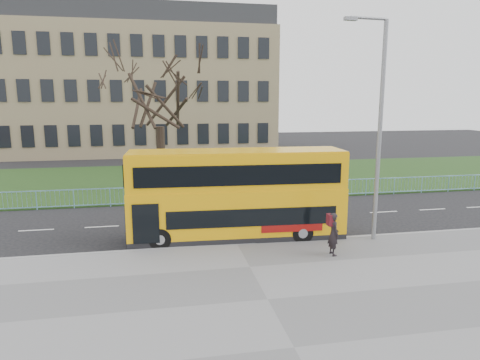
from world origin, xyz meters
name	(u,v)px	position (x,y,z in m)	size (l,w,h in m)	color
ground	(231,235)	(0.00, 0.00, 0.00)	(120.00, 120.00, 0.00)	black
pavement	(268,301)	(0.00, -6.75, 0.06)	(80.00, 10.50, 0.12)	slate
kerb	(237,245)	(0.00, -1.55, 0.07)	(80.00, 0.20, 0.14)	gray
grass_verge	(201,179)	(0.00, 14.30, 0.04)	(80.00, 15.40, 0.08)	#1E3B15
guard_railing	(213,193)	(0.00, 6.60, 0.55)	(40.00, 0.12, 1.10)	#7AB9DA
bare_tree	(160,114)	(-3.00, 10.00, 5.21)	(7.18, 7.18, 10.26)	black
civic_building	(141,92)	(-5.00, 35.00, 7.00)	(30.00, 15.00, 14.00)	#8C7859
yellow_bus	(237,193)	(0.19, -0.51, 2.10)	(9.45, 2.68, 3.92)	#EFA80A
pedestrian	(333,234)	(3.47, -3.52, 0.97)	(0.62, 0.41, 1.70)	black
street_lamp	(378,123)	(5.88, -2.01, 5.17)	(1.95, 0.35, 9.22)	gray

